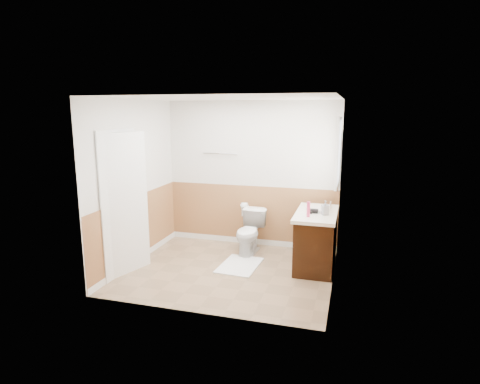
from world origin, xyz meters
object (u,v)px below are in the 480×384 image
(toilet, at_px, (250,232))
(lotion_bottle, at_px, (308,209))
(vanity_cabinet, at_px, (316,241))
(bath_mat, at_px, (240,265))
(soap_dispenser, at_px, (325,208))

(toilet, distance_m, lotion_bottle, 1.31)
(toilet, bearing_deg, vanity_cabinet, -10.47)
(lotion_bottle, bearing_deg, bath_mat, -179.41)
(bath_mat, bearing_deg, toilet, 90.00)
(toilet, xyz_separation_m, lotion_bottle, (1.01, -0.58, 0.60))
(vanity_cabinet, relative_size, soap_dispenser, 5.25)
(toilet, distance_m, vanity_cabinet, 1.15)
(vanity_cabinet, height_order, lotion_bottle, lotion_bottle)
(bath_mat, bearing_deg, lotion_bottle, 0.59)
(toilet, bearing_deg, lotion_bottle, -26.51)
(vanity_cabinet, bearing_deg, bath_mat, -164.04)
(toilet, height_order, lotion_bottle, lotion_bottle)
(bath_mat, bearing_deg, vanity_cabinet, 15.96)
(toilet, bearing_deg, bath_mat, -86.53)
(toilet, height_order, bath_mat, toilet)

